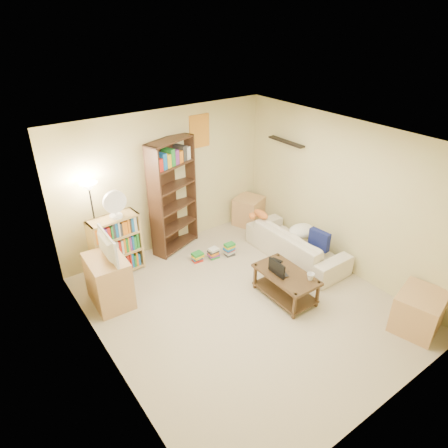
# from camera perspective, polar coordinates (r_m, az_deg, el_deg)

# --- Properties ---
(room) EXTENTS (4.50, 4.54, 2.52)m
(room) POSITION_cam_1_polar(r_m,az_deg,el_deg) (5.22, 3.26, 2.29)
(room) COLOR #BFAE8F
(room) RESTS_ON ground
(sofa) EXTENTS (1.91, 0.75, 0.56)m
(sofa) POSITION_cam_1_polar(r_m,az_deg,el_deg) (7.11, 10.29, -2.84)
(sofa) COLOR beige
(sofa) RESTS_ON ground
(navy_pillow) EXTENTS (0.15, 0.37, 0.33)m
(navy_pillow) POSITION_cam_1_polar(r_m,az_deg,el_deg) (6.81, 13.46, -2.22)
(navy_pillow) COLOR navy
(navy_pillow) RESTS_ON sofa
(cream_blanket) EXTENTS (0.51, 0.37, 0.22)m
(cream_blanket) POSITION_cam_1_polar(r_m,az_deg,el_deg) (7.13, 10.95, -0.98)
(cream_blanket) COLOR white
(cream_blanket) RESTS_ON sofa
(tabby_cat) EXTENTS (0.43, 0.16, 0.15)m
(tabby_cat) POSITION_cam_1_polar(r_m,az_deg,el_deg) (7.24, 5.08, 1.36)
(tabby_cat) COLOR orange
(tabby_cat) RESTS_ON sofa
(coffee_table) EXTENTS (0.56, 1.00, 0.44)m
(coffee_table) POSITION_cam_1_polar(r_m,az_deg,el_deg) (6.15, 8.79, -8.13)
(coffee_table) COLOR #48311C
(coffee_table) RESTS_ON ground
(laptop) EXTENTS (0.37, 0.31, 0.02)m
(laptop) POSITION_cam_1_polar(r_m,az_deg,el_deg) (6.07, 8.46, -6.73)
(laptop) COLOR black
(laptop) RESTS_ON coffee_table
(laptop_screen) EXTENTS (0.02, 0.33, 0.22)m
(laptop_screen) POSITION_cam_1_polar(r_m,az_deg,el_deg) (5.92, 7.53, -6.26)
(laptop_screen) COLOR white
(laptop_screen) RESTS_ON laptop
(mug) EXTENTS (0.12, 0.12, 0.11)m
(mug) POSITION_cam_1_polar(r_m,az_deg,el_deg) (5.97, 12.26, -7.36)
(mug) COLOR white
(mug) RESTS_ON coffee_table
(tv_remote) EXTENTS (0.10, 0.18, 0.02)m
(tv_remote) POSITION_cam_1_polar(r_m,az_deg,el_deg) (6.31, 7.58, -5.15)
(tv_remote) COLOR black
(tv_remote) RESTS_ON coffee_table
(tv_stand) EXTENTS (0.54, 0.74, 0.77)m
(tv_stand) POSITION_cam_1_polar(r_m,az_deg,el_deg) (6.17, -16.12, -7.83)
(tv_stand) COLOR tan
(tv_stand) RESTS_ON ground
(television) EXTENTS (0.71, 0.15, 0.41)m
(television) POSITION_cam_1_polar(r_m,az_deg,el_deg) (5.85, -16.89, -3.17)
(television) COLOR black
(television) RESTS_ON tv_stand
(tall_bookshelf) EXTENTS (0.97, 0.60, 2.04)m
(tall_bookshelf) POSITION_cam_1_polar(r_m,az_deg,el_deg) (7.01, -7.32, 4.33)
(tall_bookshelf) COLOR #422819
(tall_bookshelf) RESTS_ON ground
(short_bookshelf) EXTENTS (0.82, 0.38, 1.03)m
(short_bookshelf) POSITION_cam_1_polar(r_m,az_deg,el_deg) (6.73, -15.13, -3.00)
(short_bookshelf) COLOR tan
(short_bookshelf) RESTS_ON ground
(desk_fan) EXTENTS (0.37, 0.21, 0.46)m
(desk_fan) POSITION_cam_1_polar(r_m,az_deg,el_deg) (6.36, -15.33, 2.73)
(desk_fan) COLOR white
(desk_fan) RESTS_ON short_bookshelf
(floor_lamp) EXTENTS (0.28, 0.28, 1.63)m
(floor_lamp) POSITION_cam_1_polar(r_m,az_deg,el_deg) (6.44, -18.40, 2.89)
(floor_lamp) COLOR black
(floor_lamp) RESTS_ON ground
(side_table) EXTENTS (0.66, 0.66, 0.58)m
(side_table) POSITION_cam_1_polar(r_m,az_deg,el_deg) (8.12, 3.54, 1.89)
(side_table) COLOR tan
(side_table) RESTS_ON ground
(end_cabinet) EXTENTS (0.79, 0.71, 0.56)m
(end_cabinet) POSITION_cam_1_polar(r_m,az_deg,el_deg) (6.18, 26.04, -11.13)
(end_cabinet) COLOR tan
(end_cabinet) RESTS_ON ground
(book_stacks) EXTENTS (0.76, 0.31, 0.23)m
(book_stacks) POSITION_cam_1_polar(r_m,az_deg,el_deg) (7.09, -1.22, -4.11)
(book_stacks) COLOR red
(book_stacks) RESTS_ON ground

